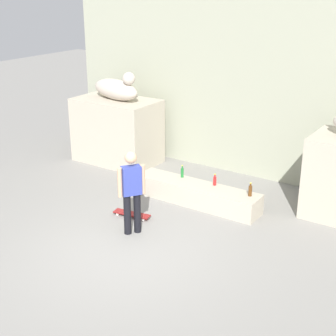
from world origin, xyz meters
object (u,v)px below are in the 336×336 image
skater (132,189)px  skateboard (132,214)px  bottle_red (215,181)px  bottle_green (182,172)px  bottle_brown (250,191)px  statue_reclining_left (116,89)px

skater → skateboard: size_ratio=2.03×
bottle_red → bottle_green: bearing=179.8°
skater → bottle_red: bearing=16.8°
bottle_brown → bottle_red: bearing=173.7°
bottle_red → skater: bearing=-108.3°
skater → skateboard: (-0.44, 0.54, -0.86)m
statue_reclining_left → bottle_brown: 4.72m
skateboard → statue_reclining_left: bearing=124.3°
skater → bottle_green: 2.09m
skateboard → bottle_green: (0.28, 1.51, 0.50)m
statue_reclining_left → bottle_brown: size_ratio=5.76×
skateboard → bottle_red: (1.12, 1.51, 0.49)m
statue_reclining_left → skateboard: bearing=-34.4°
statue_reclining_left → bottle_brown: bearing=-1.8°
statue_reclining_left → bottle_red: bearing=-3.7°
skateboard → bottle_green: size_ratio=2.90×
bottle_red → bottle_green: (-0.84, 0.00, 0.01)m
statue_reclining_left → bottle_red: size_ratio=6.44×
skater → bottle_green: (-0.16, 2.05, -0.36)m
bottle_red → skateboard: bearing=-126.5°
bottle_red → bottle_green: bottle_green is taller
skater → bottle_brown: (1.56, 1.95, -0.35)m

